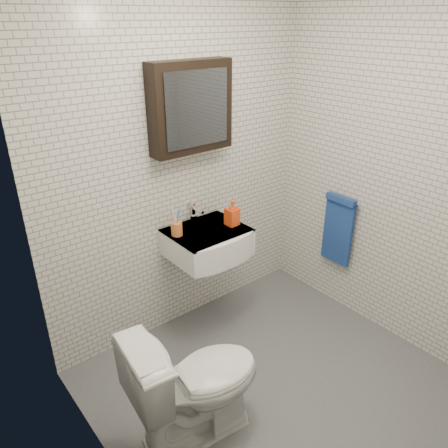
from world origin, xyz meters
name	(u,v)px	position (x,y,z in m)	size (l,w,h in m)	color
ground	(272,382)	(0.00, 0.00, 0.01)	(2.20, 2.00, 0.01)	#52565B
room_shell	(285,179)	(0.00, 0.00, 1.47)	(2.22, 2.02, 2.51)	silver
washbasin	(210,243)	(0.05, 0.73, 0.76)	(0.55, 0.50, 0.20)	white
faucet	(194,214)	(0.05, 0.93, 0.92)	(0.06, 0.20, 0.15)	silver
mirror_cabinet	(191,107)	(0.05, 0.93, 1.70)	(0.60, 0.15, 0.60)	black
towel_rail	(338,227)	(1.04, 0.35, 0.72)	(0.09, 0.30, 0.58)	silver
toothbrush_cup	(177,228)	(-0.16, 0.84, 0.91)	(0.10, 0.10, 0.22)	#C86932
soap_bottle	(232,213)	(0.25, 0.72, 0.95)	(0.09, 0.09, 0.19)	orange
toilet	(196,383)	(-0.61, 0.01, 0.39)	(0.43, 0.76, 0.78)	white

